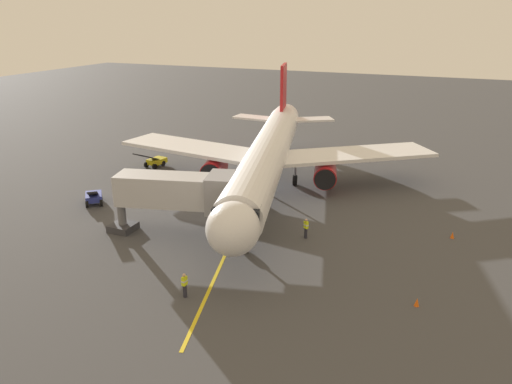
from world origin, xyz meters
The scene contains 10 objects.
ground_plane centered at (0.00, 0.00, 0.00)m, with size 220.00×220.00×0.00m, color #424244.
apron_lead_in_line centered at (0.28, 8.04, 0.01)m, with size 0.24×40.00×0.01m, color yellow.
airplane centered at (0.35, 1.76, 4.00)m, with size 33.75×39.84×11.50m.
jet_bridge centered at (2.79, 14.02, 3.76)m, with size 11.48×5.36×5.40m.
ground_crew_marshaller centered at (-1.96, 22.45, 0.89)m, with size 0.28×0.42×1.71m.
ground_crew_wing_walker centered at (-6.54, 10.84, 0.89)m, with size 0.47×0.45×1.71m.
belt_loader_near_nose centered at (14.73, 11.32, 0.71)m, with size 3.87×4.27×2.32m.
belt_loader_portside centered at (16.27, -1.51, 0.71)m, with size 1.88×4.70×2.32m.
safety_cone_nose_left centered at (-16.00, 17.74, 0.28)m, with size 0.32×0.32×0.55m, color #F2590F.
safety_cone_nose_right centered at (-17.69, 6.19, 0.28)m, with size 0.32×0.32×0.55m, color #F2590F.
Camera 1 is at (-16.91, 46.22, 17.34)m, focal length 34.40 mm.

